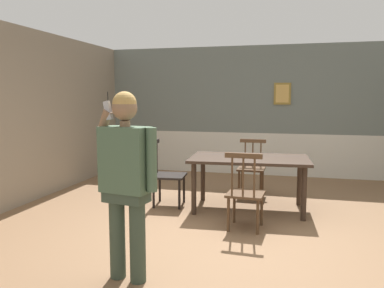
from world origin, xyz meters
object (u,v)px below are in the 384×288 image
at_px(dining_table, 249,163).
at_px(chair_near_window, 245,192).
at_px(chair_at_table_head, 252,168).
at_px(person_figure, 127,174).
at_px(chair_by_doorway, 166,174).

height_order(dining_table, chair_near_window, chair_near_window).
distance_m(chair_at_table_head, person_figure, 3.45).
bearing_deg(dining_table, chair_by_doorway, -176.34).
bearing_deg(person_figure, chair_by_doorway, -70.11).
xyz_separation_m(dining_table, person_figure, (-0.79, -2.47, 0.29)).
bearing_deg(person_figure, dining_table, -98.13).
bearing_deg(person_figure, chair_near_window, -108.20).
bearing_deg(chair_near_window, chair_by_doorway, 151.11).
bearing_deg(chair_at_table_head, dining_table, 94.28).
height_order(chair_near_window, chair_by_doorway, chair_by_doorway).
height_order(chair_at_table_head, person_figure, person_figure).
height_order(chair_near_window, person_figure, person_figure).
bearing_deg(person_figure, chair_at_table_head, -92.82).
xyz_separation_m(chair_near_window, person_figure, (-0.84, -1.59, 0.50)).
height_order(dining_table, person_figure, person_figure).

